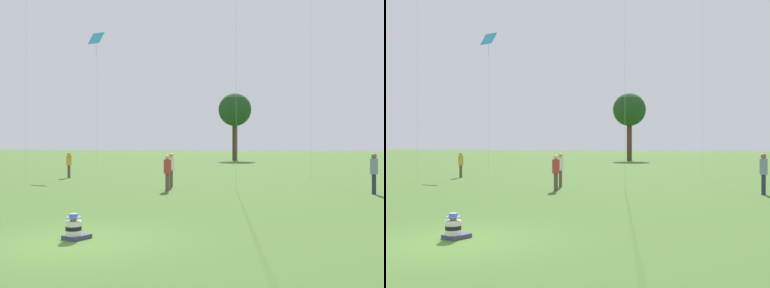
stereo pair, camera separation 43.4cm
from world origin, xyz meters
The scene contains 8 objects.
ground_plane centered at (0.00, 0.00, 0.00)m, with size 300.00×300.00×0.00m, color #426628.
seated_toddler centered at (-0.24, 0.30, 0.24)m, with size 0.56×0.64×0.61m.
person_standing_0 centered at (6.32, 13.05, 1.10)m, with size 0.47×0.47×1.81m.
person_standing_1 centered at (-3.44, 12.90, 1.06)m, with size 0.41×0.41×1.75m.
person_standing_2 centered at (-12.34, 16.21, 1.02)m, with size 0.47×0.47×1.70m.
person_standing_3 centered at (-2.79, 11.01, 1.02)m, with size 0.42×0.42×1.71m.
kite_4 centered at (-13.84, 21.63, 10.33)m, with size 1.24×0.81×11.06m.
distant_tree_1 centered at (-11.25, 51.79, 6.95)m, with size 4.56×4.56×9.35m.
Camera 1 is at (6.12, -8.37, 2.20)m, focal length 42.00 mm.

